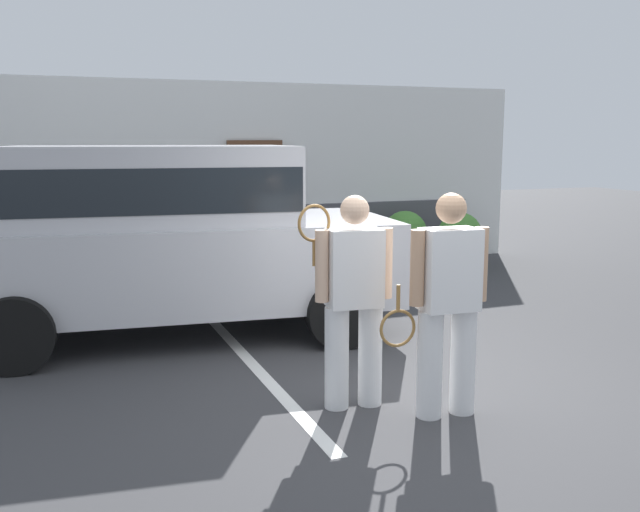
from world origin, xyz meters
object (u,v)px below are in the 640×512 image
(tennis_player_woman, at_px, (448,303))
(potted_plant_by_porch, at_px, (405,236))
(parked_suv, at_px, (168,231))
(tennis_player_man, at_px, (353,298))
(potted_plant_secondary, at_px, (460,238))

(tennis_player_woman, xyz_separation_m, potted_plant_by_porch, (2.68, 5.71, -0.36))
(parked_suv, distance_m, potted_plant_by_porch, 5.07)
(tennis_player_man, xyz_separation_m, potted_plant_by_porch, (3.27, 5.29, -0.36))
(tennis_player_man, relative_size, tennis_player_woman, 0.98)
(potted_plant_by_porch, xyz_separation_m, potted_plant_secondary, (0.77, -0.43, -0.01))
(parked_suv, height_order, tennis_player_woman, parked_suv)
(tennis_player_man, bearing_deg, potted_plant_secondary, -123.97)
(potted_plant_secondary, bearing_deg, tennis_player_woman, -123.17)
(potted_plant_by_porch, height_order, potted_plant_secondary, potted_plant_by_porch)
(parked_suv, bearing_deg, tennis_player_man, -62.81)
(parked_suv, xyz_separation_m, tennis_player_woman, (1.60, -3.06, -0.25))
(tennis_player_woman, height_order, potted_plant_secondary, tennis_player_woman)
(parked_suv, relative_size, potted_plant_by_porch, 5.01)
(parked_suv, distance_m, potted_plant_secondary, 5.56)
(tennis_player_man, xyz_separation_m, tennis_player_woman, (0.59, -0.42, 0.01))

